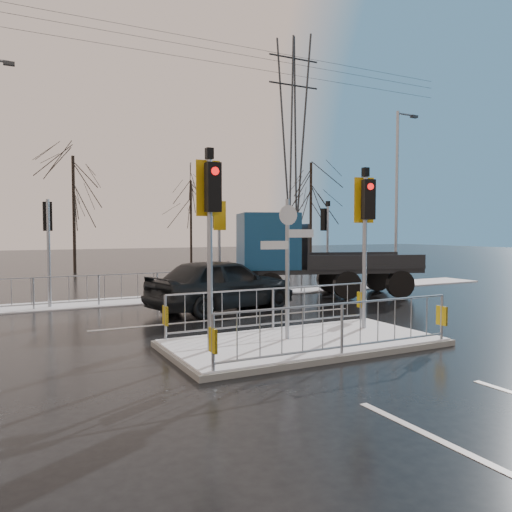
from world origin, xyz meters
name	(u,v)px	position (x,y,z in m)	size (l,w,h in m)	color
ground	(303,346)	(0.00, 0.00, 0.00)	(120.00, 120.00, 0.00)	black
snow_verge	(179,298)	(0.00, 8.60, 0.02)	(30.00, 2.00, 0.04)	white
lane_markings	(312,349)	(0.00, -0.33, 0.00)	(8.00, 11.38, 0.01)	silver
traffic_island	(303,328)	(-0.01, 0.01, 0.39)	(6.00, 3.04, 4.15)	slate
far_kerb_fixtures	(191,272)	(0.29, 8.09, 1.02)	(18.00, 0.65, 3.83)	gray
car_far_lane	(222,284)	(0.34, 5.30, 0.84)	(1.98, 4.93, 1.68)	black
flatbed_truck	(292,252)	(4.05, 7.16, 1.69)	(7.27, 4.49, 3.17)	black
tree_far_a	(74,191)	(-2.00, 22.00, 4.82)	(3.75, 3.75, 7.08)	black
tree_far_b	(191,207)	(6.00, 24.00, 4.18)	(3.25, 3.25, 6.14)	black
tree_far_c	(311,194)	(14.00, 21.00, 5.15)	(4.00, 4.00, 7.55)	black
street_lamp_right	(398,190)	(10.57, 8.50, 4.39)	(1.25, 0.18, 8.00)	gray
pylon_wires	(283,135)	(16.88, 30.00, 11.03)	(70.00, 2.38, 19.97)	#2D3033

